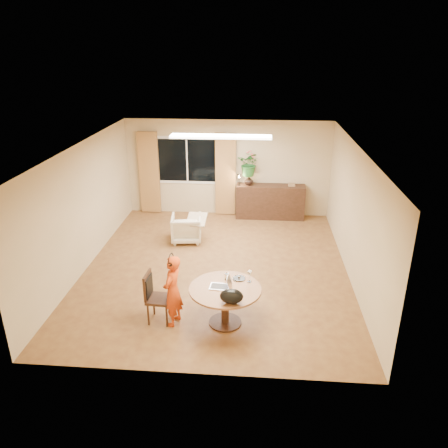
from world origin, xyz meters
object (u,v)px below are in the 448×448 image
at_px(dining_chair, 159,298).
at_px(child, 173,291).
at_px(dining_table, 225,296).
at_px(sideboard, 270,202).
at_px(armchair, 186,228).

xyz_separation_m(dining_chair, child, (0.25, -0.05, 0.18)).
xyz_separation_m(dining_table, child, (-0.87, -0.06, 0.09)).
distance_m(dining_table, child, 0.88).
bearing_deg(sideboard, child, -108.63).
xyz_separation_m(dining_chair, armchair, (-0.08, 3.30, -0.13)).
xyz_separation_m(child, sideboard, (1.70, 5.05, -0.17)).
distance_m(dining_chair, sideboard, 5.36).
height_order(dining_table, sideboard, sideboard).
height_order(dining_chair, sideboard, sideboard).
bearing_deg(dining_chair, dining_table, 4.20).
bearing_deg(dining_table, sideboard, 80.53).
bearing_deg(dining_table, child, -175.88).
height_order(armchair, sideboard, sideboard).
xyz_separation_m(dining_table, armchair, (-1.20, 3.29, -0.22)).
distance_m(dining_chair, child, 0.31).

